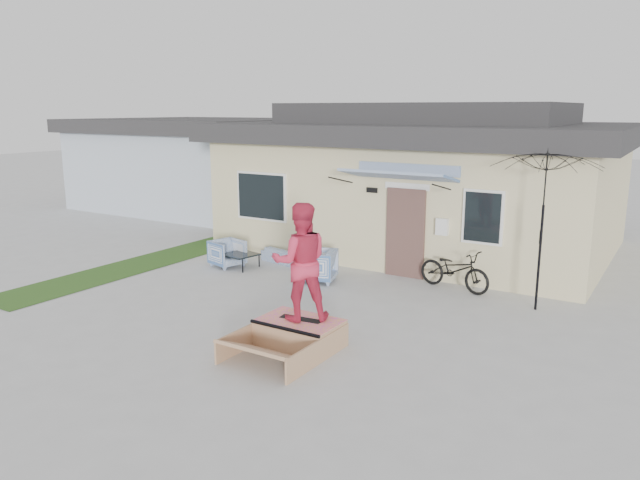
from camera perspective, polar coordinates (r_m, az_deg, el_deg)
The scene contains 13 objects.
ground at distance 11.33m, azimuth -6.16°, elevation -7.93°, with size 90.00×90.00×0.00m, color #B2B2B2.
grass_strip at distance 16.17m, azimuth -16.42°, elevation -2.17°, with size 1.40×8.00×0.01m, color #284D1B.
house at distance 17.72m, azimuth 9.84°, elevation 5.77°, with size 10.80×8.49×4.10m.
neighbor_house at distance 25.16m, azimuth -11.20°, elevation 7.25°, with size 8.60×7.60×3.50m.
loveseat at distance 15.62m, azimuth -3.38°, elevation -1.24°, with size 1.29×0.38×0.50m, color #335C9F.
armchair_left at distance 15.37m, azimuth -8.74°, elevation -1.11°, with size 0.73×0.68×0.75m, color #335C9F.
armchair_right at distance 13.89m, azimuth -0.24°, elevation -2.27°, with size 0.79×0.74×0.82m, color #335C9F.
coffee_table at distance 15.22m, azimuth -7.50°, elevation -1.96°, with size 0.73×0.73×0.36m, color black.
bicycle at distance 13.54m, azimuth 12.59°, elevation -2.35°, with size 0.60×1.72×1.10m, color black.
patio_umbrella at distance 12.39m, azimuth 20.22°, elevation 1.52°, with size 2.33×2.20×2.20m.
skate_ramp at distance 10.24m, azimuth -1.94°, elevation -8.77°, with size 1.34×1.79×0.45m, color #A87C58, non-canonical shape.
skateboard at distance 10.19m, azimuth -1.81°, elevation -7.40°, with size 0.74×0.18×0.05m, color black.
skater at distance 9.89m, azimuth -1.85°, elevation -1.91°, with size 0.96×0.74×1.96m, color #D32E4D.
Camera 1 is at (6.60, -8.34, 3.91)m, focal length 33.92 mm.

